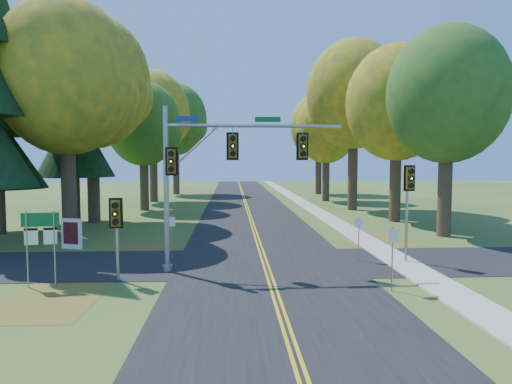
{
  "coord_description": "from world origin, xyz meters",
  "views": [
    {
      "loc": [
        -1.5,
        -18.38,
        4.68
      ],
      "look_at": [
        -0.38,
        2.49,
        3.2
      ],
      "focal_mm": 32.0,
      "sensor_mm": 36.0,
      "label": 1
    }
  ],
  "objects": [
    {
      "name": "ground",
      "position": [
        0.0,
        0.0,
        0.0
      ],
      "size": [
        160.0,
        160.0,
        0.0
      ],
      "primitive_type": "plane",
      "color": "#2A4F1B",
      "rests_on": "ground"
    },
    {
      "name": "road_main",
      "position": [
        0.0,
        0.0,
        0.01
      ],
      "size": [
        8.0,
        160.0,
        0.02
      ],
      "primitive_type": "cube",
      "color": "black",
      "rests_on": "ground"
    },
    {
      "name": "road_cross",
      "position": [
        0.0,
        2.0,
        0.01
      ],
      "size": [
        60.0,
        6.0,
        0.02
      ],
      "primitive_type": "cube",
      "color": "black",
      "rests_on": "ground"
    },
    {
      "name": "centerline_left",
      "position": [
        -0.1,
        0.0,
        0.03
      ],
      "size": [
        0.1,
        160.0,
        0.01
      ],
      "primitive_type": "cube",
      "color": "gold",
      "rests_on": "road_main"
    },
    {
      "name": "centerline_right",
      "position": [
        0.1,
        0.0,
        0.03
      ],
      "size": [
        0.1,
        160.0,
        0.01
      ],
      "primitive_type": "cube",
      "color": "gold",
      "rests_on": "road_main"
    },
    {
      "name": "sidewalk_east",
      "position": [
        6.2,
        0.0,
        0.03
      ],
      "size": [
        1.6,
        160.0,
        0.06
      ],
      "primitive_type": "cube",
      "color": "#9E998E",
      "rests_on": "ground"
    },
    {
      "name": "leaf_patch_w_near",
      "position": [
        -6.5,
        4.0,
        0.01
      ],
      "size": [
        4.0,
        6.0,
        0.0
      ],
      "primitive_type": "cube",
      "color": "brown",
      "rests_on": "ground"
    },
    {
      "name": "leaf_patch_e",
      "position": [
        6.8,
        6.0,
        0.01
      ],
      "size": [
        3.5,
        8.0,
        0.0
      ],
      "primitive_type": "cube",
      "color": "brown",
      "rests_on": "ground"
    },
    {
      "name": "leaf_patch_w_far",
      "position": [
        -7.5,
        -3.0,
        0.01
      ],
      "size": [
        3.0,
        5.0,
        0.0
      ],
      "primitive_type": "cube",
      "color": "brown",
      "rests_on": "ground"
    },
    {
      "name": "tree_w_a",
      "position": [
        -11.13,
        9.38,
        9.49
      ],
      "size": [
        8.0,
        8.0,
        14.15
      ],
      "color": "#38281C",
      "rests_on": "ground"
    },
    {
      "name": "tree_e_a",
      "position": [
        11.57,
        8.77,
        8.53
      ],
      "size": [
        7.2,
        7.2,
        12.73
      ],
      "color": "#38281C",
      "rests_on": "ground"
    },
    {
      "name": "tree_w_b",
      "position": [
        -11.72,
        16.29,
        10.37
      ],
      "size": [
        8.6,
        8.6,
        15.38
      ],
      "color": "#38281C",
      "rests_on": "ground"
    },
    {
      "name": "tree_e_b",
      "position": [
        10.97,
        15.58,
        8.9
      ],
      "size": [
        7.6,
        7.6,
        13.33
      ],
      "color": "#38281C",
      "rests_on": "ground"
    },
    {
      "name": "tree_w_c",
      "position": [
        -9.54,
        24.47,
        7.94
      ],
      "size": [
        6.8,
        6.8,
        11.91
      ],
      "color": "#38281C",
      "rests_on": "ground"
    },
    {
      "name": "tree_e_c",
      "position": [
        9.88,
        23.69,
        10.66
      ],
      "size": [
        8.8,
        8.8,
        15.79
      ],
      "color": "#38281C",
      "rests_on": "ground"
    },
    {
      "name": "tree_w_d",
      "position": [
        -10.13,
        33.18,
        9.78
      ],
      "size": [
        8.2,
        8.2,
        14.56
      ],
      "color": "#38281C",
      "rests_on": "ground"
    },
    {
      "name": "tree_e_d",
      "position": [
        9.26,
        32.87,
        8.24
      ],
      "size": [
        7.0,
        7.0,
        12.32
      ],
      "color": "#38281C",
      "rests_on": "ground"
    },
    {
      "name": "tree_w_e",
      "position": [
        -8.92,
        44.09,
        10.07
      ],
      "size": [
        8.4,
        8.4,
        14.97
      ],
      "color": "#38281C",
      "rests_on": "ground"
    },
    {
      "name": "tree_e_e",
      "position": [
        10.47,
        43.58,
        9.19
      ],
      "size": [
        7.8,
        7.8,
        13.74
      ],
      "color": "#38281C",
      "rests_on": "ground"
    },
    {
      "name": "pine_c",
      "position": [
        -13.0,
        16.0,
        9.69
      ],
      "size": [
        5.6,
        5.6,
        20.56
      ],
      "color": "#38281C",
      "rests_on": "ground"
    },
    {
      "name": "traffic_mast",
      "position": [
        -2.33,
        0.63,
        4.42
      ],
      "size": [
        7.58,
        0.82,
        6.87
      ],
      "rotation": [
        0.0,
        0.0,
        0.04
      ],
      "color": "gray",
      "rests_on": "ground"
    },
    {
      "name": "east_signal_pole",
      "position": [
        6.46,
        1.66,
        3.37
      ],
      "size": [
        0.52,
        0.59,
        4.44
      ],
      "rotation": [
        0.0,
        0.0,
        -0.02
      ],
      "color": "#909398",
      "rests_on": "ground"
    },
    {
      "name": "ped_signal_pole",
      "position": [
        -5.89,
        -0.93,
        2.41
      ],
      "size": [
        0.51,
        0.59,
        3.24
      ],
      "rotation": [
        0.0,
        0.0,
        0.12
      ],
      "color": "#93959B",
      "rests_on": "ground"
    },
    {
      "name": "route_sign_cluster",
      "position": [
        -8.5,
        -1.44,
        1.99
      ],
      "size": [
        1.31,
        0.24,
        2.82
      ],
      "rotation": [
        0.0,
        0.0,
        0.15
      ],
      "color": "gray",
      "rests_on": "ground"
    },
    {
      "name": "info_kiosk",
      "position": [
        -9.91,
        5.83,
        0.8
      ],
      "size": [
        1.15,
        0.52,
        1.6
      ],
      "rotation": [
        0.0,
        0.0,
        -0.32
      ],
      "color": "white",
      "rests_on": "ground"
    },
    {
      "name": "reg_sign_e_north",
      "position": [
        4.35,
        2.15,
        1.42
      ],
      "size": [
        0.39,
        0.1,
        2.07
      ],
      "rotation": [
        0.0,
        0.0,
        -0.17
      ],
      "color": "gray",
      "rests_on": "ground"
    },
    {
      "name": "reg_sign_e_south",
      "position": [
        4.2,
        -2.68,
        1.59
      ],
      "size": [
        0.43,
        0.18,
        2.32
      ],
      "rotation": [
        0.0,
        0.0,
        0.33
      ],
      "color": "gray",
      "rests_on": "ground"
    },
    {
      "name": "reg_sign_w",
      "position": [
        -4.33,
        2.97,
        1.41
      ],
      "size": [
        0.38,
        0.15,
        2.06
      ],
      "rotation": [
        0.0,
        0.0,
        -0.33
      ],
      "color": "gray",
      "rests_on": "ground"
    }
  ]
}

